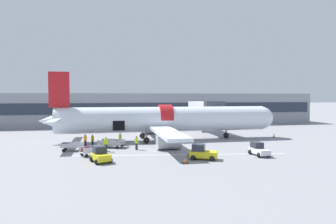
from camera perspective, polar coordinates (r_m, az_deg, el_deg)
The scene contains 18 objects.
ground_plane at distance 41.13m, azimuth 0.93°, elevation -6.53°, with size 500.00×500.00×0.00m, color gray.
apron_marking_line at distance 35.24m, azimuth 1.77°, elevation -8.14°, with size 25.34×3.79×0.01m.
terminal_strip at distance 72.49m, azimuth -4.53°, elevation 0.57°, with size 82.87×10.29×7.49m.
jet_bridge_stub at distance 55.59m, azimuth 7.08°, elevation 0.58°, with size 3.23×12.90×6.00m.
airplane at distance 46.22m, azimuth -1.11°, elevation -1.53°, with size 36.54×30.84×10.35m.
baggage_tug_lead at distance 31.99m, azimuth -12.72°, elevation -8.12°, with size 2.39×2.76×1.63m.
baggage_tug_mid at distance 32.81m, azimuth 6.49°, elevation -7.74°, with size 3.35×2.65×1.64m.
baggage_tug_rear at distance 36.26m, azimuth 16.86°, elevation -6.93°, with size 1.79×3.08×1.50m.
baggage_cart_loading at distance 40.75m, azimuth -10.65°, elevation -5.94°, with size 4.25×2.87×1.03m.
baggage_cart_queued at distance 39.42m, azimuth -17.69°, elevation -6.32°, with size 3.67×1.87×1.02m.
baggage_cart_empty at distance 35.81m, azimuth -14.23°, elevation -7.21°, with size 3.49×2.41×1.09m.
ground_crew_loader_a at distance 38.47m, azimuth -6.02°, elevation -5.81°, with size 0.53×0.60×1.77m.
ground_crew_loader_b at distance 37.90m, azimuth -11.75°, elevation -5.96°, with size 0.62×0.42×1.80m.
ground_crew_driver at distance 42.92m, azimuth -14.18°, elevation -5.13°, with size 0.49×0.49×1.54m.
ground_crew_supervisor at distance 43.22m, azimuth -9.08°, elevation -4.97°, with size 0.52×0.52×1.61m.
ground_crew_helper at distance 42.00m, azimuth -15.48°, elevation -5.20°, with size 0.54×0.54×1.70m.
safety_cone_nose at distance 52.43m, azimuth 19.52°, elevation -4.26°, with size 0.47×0.47×0.73m.
safety_cone_engine_left at distance 31.04m, azimuth 3.29°, elevation -9.20°, with size 0.63×0.63×0.55m.
Camera 1 is at (-8.68, -39.62, 6.81)m, focal length 32.00 mm.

